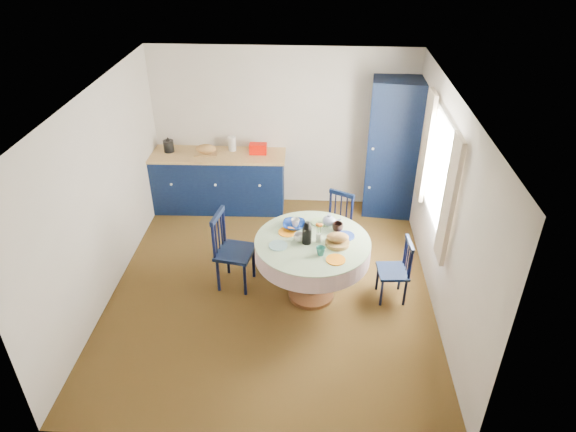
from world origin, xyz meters
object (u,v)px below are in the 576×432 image
chair_left (232,250)px  mug_a (299,237)px  pantry_cabinet (392,149)px  chair_far (336,224)px  mug_c (338,227)px  dining_table (313,249)px  cobalt_bowl (294,225)px  mug_b (321,251)px  mug_d (295,223)px  chair_right (396,270)px  kitchen_counter (219,180)px

chair_left → mug_a: (0.85, -0.21, 0.36)m
pantry_cabinet → chair_far: pantry_cabinet is taller
mug_c → dining_table: bearing=-141.6°
mug_a → cobalt_bowl: mug_a is taller
pantry_cabinet → mug_b: 2.67m
chair_left → mug_b: (1.10, -0.47, 0.36)m
mug_a → cobalt_bowl: 0.29m
pantry_cabinet → mug_b: bearing=-107.5°
mug_b → mug_d: mug_b is taller
mug_d → cobalt_bowl: bearing=-112.9°
mug_d → chair_right: bearing=-12.7°
mug_b → mug_d: size_ratio=1.03×
pantry_cabinet → dining_table: pantry_cabinet is taller
kitchen_counter → chair_right: kitchen_counter is taller
chair_right → cobalt_bowl: size_ratio=3.02×
pantry_cabinet → mug_c: 2.12m
chair_far → cobalt_bowl: bearing=-100.2°
dining_table → chair_left: 1.05m
pantry_cabinet → dining_table: (-1.15, -2.16, -0.36)m
mug_b → mug_c: size_ratio=0.81×
chair_far → mug_a: bearing=-87.9°
chair_left → pantry_cabinet: bearing=-37.6°
kitchen_counter → mug_d: 2.26m
dining_table → mug_d: bearing=126.2°
pantry_cabinet → chair_left: pantry_cabinet is taller
chair_left → mug_c: (1.30, 0.04, 0.36)m
kitchen_counter → mug_b: size_ratio=19.52×
pantry_cabinet → cobalt_bowl: size_ratio=7.70×
kitchen_counter → mug_a: size_ratio=16.98×
kitchen_counter → pantry_cabinet: (2.66, 0.04, 0.58)m
kitchen_counter → mug_c: (1.81, -1.89, 0.40)m
kitchen_counter → chair_far: kitchen_counter is taller
chair_left → chair_right: (2.03, -0.16, -0.10)m
kitchen_counter → dining_table: kitchen_counter is taller
pantry_cabinet → chair_right: 2.23m
kitchen_counter → chair_left: size_ratio=2.06×
chair_far → mug_b: (-0.22, -1.25, 0.43)m
chair_right → dining_table: bearing=-92.5°
pantry_cabinet → mug_d: bearing=-120.5°
mug_b → chair_left: bearing=156.8°
mug_c → mug_a: bearing=-152.1°
pantry_cabinet → kitchen_counter: bearing=-173.2°
kitchen_counter → dining_table: size_ratio=1.55×
chair_far → mug_c: bearing=-63.4°
chair_left → cobalt_bowl: size_ratio=3.73×
chair_left → kitchen_counter: bearing=24.6°
chair_far → mug_c: (-0.02, -0.74, 0.43)m
chair_far → kitchen_counter: bearing=175.5°
dining_table → mug_c: 0.41m
chair_left → mug_b: 1.25m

